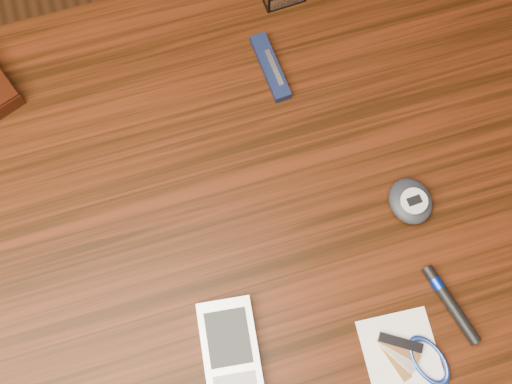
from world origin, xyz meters
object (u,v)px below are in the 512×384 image
at_px(pda_phone, 230,351).
at_px(pedometer, 411,201).
at_px(pocket_knife, 270,67).
at_px(desk, 218,245).
at_px(notepad_keys, 415,357).

height_order(pda_phone, pedometer, pedometer).
distance_m(pda_phone, pocket_knife, 0.36).
distance_m(desk, notepad_keys, 0.30).
relative_size(pda_phone, notepad_keys, 1.19).
bearing_deg(pocket_knife, notepad_keys, -82.86).
relative_size(desk, notepad_keys, 9.73).
xyz_separation_m(desk, notepad_keys, (0.18, -0.22, 0.11)).
bearing_deg(pda_phone, notepad_keys, -18.25).
relative_size(pda_phone, pedometer, 1.97).
height_order(pedometer, notepad_keys, pedometer).
xyz_separation_m(desk, pedometer, (0.24, -0.04, 0.11)).
distance_m(pda_phone, pedometer, 0.28).
bearing_deg(pocket_knife, pedometer, -64.21).
xyz_separation_m(pda_phone, pocket_knife, (0.15, 0.33, -0.00)).
xyz_separation_m(desk, pocket_knife, (0.13, 0.18, 0.11)).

